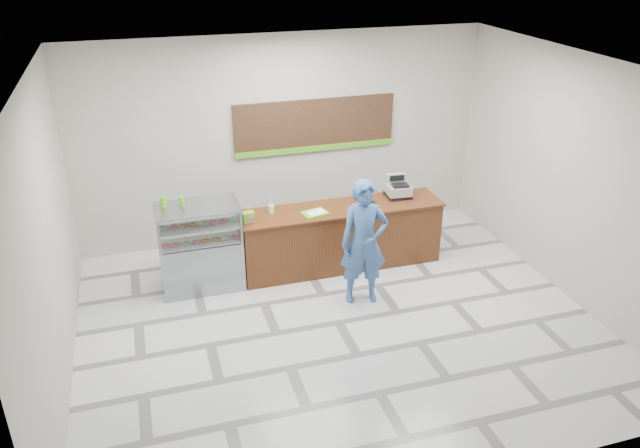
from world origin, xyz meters
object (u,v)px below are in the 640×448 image
object	(u,v)px
customer	(364,243)
serving_tray	(315,213)
sales_counter	(341,237)
cash_register	(398,189)
display_case	(200,247)

from	to	relation	value
customer	serving_tray	bearing A→B (deg)	124.20
sales_counter	customer	xyz separation A→B (m)	(-0.02, -1.07, 0.42)
serving_tray	cash_register	bearing A→B (deg)	-3.56
display_case	sales_counter	bearing A→B (deg)	0.01
serving_tray	customer	distance (m)	1.06
cash_register	serving_tray	xyz separation A→B (m)	(-1.48, -0.26, -0.12)
sales_counter	cash_register	world-z (taller)	cash_register
cash_register	customer	size ratio (longest dim) A/B	0.23
cash_register	customer	world-z (taller)	customer
customer	sales_counter	bearing A→B (deg)	98.46
sales_counter	serving_tray	distance (m)	0.71
sales_counter	customer	world-z (taller)	customer
cash_register	customer	bearing A→B (deg)	-124.67
display_case	serving_tray	bearing A→B (deg)	-3.41
sales_counter	display_case	distance (m)	2.23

